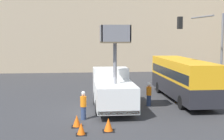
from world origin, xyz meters
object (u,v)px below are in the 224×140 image
Objects in this scene: traffic_light_pole at (208,43)px; utility_truck at (113,89)px; road_worker_near_truck at (83,105)px; traffic_cone_far_side at (108,125)px; road_worker_directing at (149,94)px; traffic_cone_near_truck at (77,121)px; traffic_cone_mid_road at (81,129)px; city_bus at (182,77)px.

utility_truck is at bearing -169.62° from traffic_light_pole.
road_worker_near_truck is (-9.44, -3.64, -3.73)m from traffic_light_pole.
road_worker_directing is at bearing 59.10° from traffic_cone_far_side.
traffic_cone_near_truck is (-5.30, -4.94, -0.55)m from road_worker_directing.
utility_truck reaches higher than road_worker_directing.
traffic_cone_mid_road is (-5.05, -6.41, -0.57)m from road_worker_directing.
traffic_light_pole is 3.93× the size of road_worker_directing.
road_worker_directing reaches higher than traffic_cone_far_side.
traffic_cone_near_truck is at bearing 19.53° from road_worker_near_truck.
city_bus reaches higher than road_worker_near_truck.
traffic_cone_far_side reaches higher than traffic_cone_mid_road.
traffic_cone_near_truck is (-2.50, -3.83, -1.16)m from utility_truck.
road_worker_near_truck is 2.61× the size of traffic_cone_near_truck.
traffic_cone_mid_road is (-9.59, -6.64, -4.32)m from traffic_light_pole.
traffic_light_pole reaches higher than city_bus.
traffic_light_pole is (7.33, 1.34, 3.14)m from utility_truck.
city_bus is 15.20× the size of traffic_cone_near_truck.
city_bus is 14.29× the size of traffic_cone_far_side.
road_worker_near_truck is 2.93m from traffic_cone_far_side.
traffic_cone_far_side is (1.73, -1.02, 0.02)m from traffic_cone_near_truck.
traffic_light_pole is 10.78m from road_worker_near_truck.
road_worker_near_truck is at bearing 161.62° from road_worker_directing.
city_bus is at bearing 45.38° from traffic_cone_mid_road.
traffic_light_pole is 10.65× the size of traffic_cone_mid_road.
traffic_cone_far_side is (-3.57, -5.96, -0.52)m from road_worker_directing.
road_worker_near_truck is 2.78× the size of traffic_cone_mid_road.
road_worker_near_truck is 1.03× the size of road_worker_directing.
city_bus reaches higher than traffic_cone_near_truck.
utility_truck is 5.88m from traffic_cone_mid_road.
road_worker_directing is (2.80, 1.11, -0.61)m from utility_truck.
road_worker_near_truck is at bearing -132.49° from utility_truck.
city_bus is at bearing -22.19° from road_worker_directing.
road_worker_near_truck is (-8.04, -5.29, -1.02)m from city_bus.
city_bus is at bearing 26.81° from utility_truck.
road_worker_directing reaches higher than traffic_cone_near_truck.
road_worker_directing is (4.90, 3.41, -0.03)m from road_worker_near_truck.
utility_truck is 3.46× the size of road_worker_directing.
traffic_light_pole reaches higher than traffic_cone_mid_road.
traffic_cone_mid_road is at bearing 31.11° from road_worker_near_truck.
road_worker_directing is 2.71× the size of traffic_cone_mid_road.
traffic_cone_near_truck is at bearing 169.83° from road_worker_directing.
city_bus reaches higher than traffic_cone_far_side.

